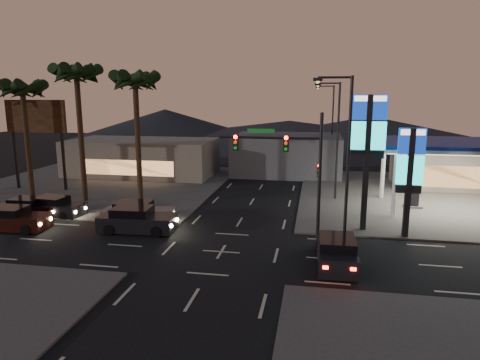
% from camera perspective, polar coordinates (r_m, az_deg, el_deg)
% --- Properties ---
extents(ground, '(140.00, 140.00, 0.00)m').
position_cam_1_polar(ground, '(25.27, -2.51, -9.54)').
color(ground, black).
rests_on(ground, ground).
extents(corner_lot_ne, '(24.00, 24.00, 0.12)m').
position_cam_1_polar(corner_lot_ne, '(41.46, 24.96, -2.18)').
color(corner_lot_ne, '#47443F').
rests_on(corner_lot_ne, ground).
extents(corner_lot_nw, '(24.00, 24.00, 0.12)m').
position_cam_1_polar(corner_lot_nw, '(45.32, -18.02, -0.58)').
color(corner_lot_nw, '#47443F').
rests_on(corner_lot_nw, ground).
extents(gas_station, '(12.20, 8.20, 5.47)m').
position_cam_1_polar(gas_station, '(36.85, 27.15, 4.00)').
color(gas_station, silver).
rests_on(gas_station, ground).
extents(convenience_store, '(10.00, 6.00, 4.00)m').
position_cam_1_polar(convenience_store, '(46.37, 26.02, 1.52)').
color(convenience_store, '#726B5B').
rests_on(convenience_store, ground).
extents(pylon_sign_tall, '(2.20, 0.35, 9.00)m').
position_cam_1_polar(pylon_sign_tall, '(28.82, 16.71, 5.68)').
color(pylon_sign_tall, black).
rests_on(pylon_sign_tall, ground).
extents(pylon_sign_short, '(1.60, 0.35, 7.00)m').
position_cam_1_polar(pylon_sign_short, '(28.45, 21.73, 1.75)').
color(pylon_sign_short, black).
rests_on(pylon_sign_short, ground).
extents(traffic_signal_mast, '(6.10, 0.39, 8.00)m').
position_cam_1_polar(traffic_signal_mast, '(25.34, 6.71, 2.69)').
color(traffic_signal_mast, black).
rests_on(traffic_signal_mast, ground).
extents(pedestal_signal, '(0.32, 0.39, 4.30)m').
position_cam_1_polar(pedestal_signal, '(30.61, 10.45, -0.29)').
color(pedestal_signal, black).
rests_on(pedestal_signal, ground).
extents(streetlight_near, '(2.14, 0.25, 10.00)m').
position_cam_1_polar(streetlight_near, '(24.29, 13.77, 3.24)').
color(streetlight_near, black).
rests_on(streetlight_near, ground).
extents(streetlight_mid, '(2.14, 0.25, 10.00)m').
position_cam_1_polar(streetlight_mid, '(37.20, 12.59, 6.02)').
color(streetlight_mid, black).
rests_on(streetlight_mid, ground).
extents(streetlight_far, '(2.14, 0.25, 10.00)m').
position_cam_1_polar(streetlight_far, '(51.15, 11.99, 7.45)').
color(streetlight_far, black).
rests_on(streetlight_far, ground).
extents(palm_a, '(4.41, 4.41, 10.86)m').
position_cam_1_polar(palm_a, '(35.50, -13.77, 11.73)').
color(palm_a, black).
rests_on(palm_a, ground).
extents(palm_b, '(4.41, 4.41, 11.46)m').
position_cam_1_polar(palm_b, '(37.79, -20.92, 12.10)').
color(palm_b, black).
rests_on(palm_b, ground).
extents(palm_c, '(4.41, 4.41, 10.26)m').
position_cam_1_polar(palm_c, '(40.56, -26.98, 9.98)').
color(palm_c, black).
rests_on(palm_c, ground).
extents(billboard, '(6.00, 0.30, 8.50)m').
position_cam_1_polar(billboard, '(44.35, -25.53, 6.82)').
color(billboard, black).
rests_on(billboard, ground).
extents(building_far_west, '(16.00, 8.00, 4.00)m').
position_cam_1_polar(building_far_west, '(49.46, -12.86, 2.95)').
color(building_far_west, '#726B5B').
rests_on(building_far_west, ground).
extents(building_far_mid, '(12.00, 9.00, 4.40)m').
position_cam_1_polar(building_far_mid, '(49.60, 6.34, 3.42)').
color(building_far_mid, '#4C4C51').
rests_on(building_far_mid, ground).
extents(hill_left, '(40.00, 40.00, 6.00)m').
position_cam_1_polar(hill_left, '(88.56, -9.91, 7.34)').
color(hill_left, black).
rests_on(hill_left, ground).
extents(hill_right, '(50.00, 50.00, 5.00)m').
position_cam_1_polar(hill_right, '(83.84, 16.93, 6.45)').
color(hill_right, black).
rests_on(hill_right, ground).
extents(hill_center, '(60.00, 60.00, 4.00)m').
position_cam_1_polar(hill_center, '(83.48, 6.57, 6.50)').
color(hill_center, black).
rests_on(hill_center, ground).
extents(car_lane_a_front, '(5.20, 2.39, 1.66)m').
position_cam_1_polar(car_lane_a_front, '(29.40, -13.65, -5.24)').
color(car_lane_a_front, black).
rests_on(car_lane_a_front, ground).
extents(car_lane_a_mid, '(4.91, 2.31, 1.56)m').
position_cam_1_polar(car_lane_a_mid, '(32.83, -28.15, -4.63)').
color(car_lane_a_mid, black).
rests_on(car_lane_a_mid, ground).
extents(car_lane_b_front, '(4.96, 2.18, 1.60)m').
position_cam_1_polar(car_lane_b_front, '(31.09, -13.51, -4.38)').
color(car_lane_b_front, '#505052').
rests_on(car_lane_b_front, ground).
extents(car_lane_b_mid, '(4.65, 2.27, 1.47)m').
position_cam_1_polar(car_lane_b_mid, '(35.10, -23.50, -3.32)').
color(car_lane_b_mid, black).
rests_on(car_lane_b_mid, ground).
extents(car_lane_b_rear, '(4.44, 1.97, 1.43)m').
position_cam_1_polar(car_lane_b_rear, '(35.65, -26.23, -3.37)').
color(car_lane_b_rear, black).
rests_on(car_lane_b_rear, ground).
extents(suv_station, '(2.18, 4.87, 1.61)m').
position_cam_1_polar(suv_station, '(23.78, 12.73, -9.27)').
color(suv_station, black).
rests_on(suv_station, ground).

